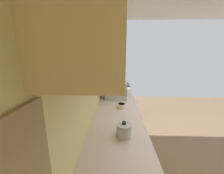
# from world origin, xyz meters

# --- Properties ---
(ground_plane) EXTENTS (6.82, 6.82, 0.00)m
(ground_plane) POSITION_xyz_m (0.00, 0.00, 0.00)
(ground_plane) COLOR brown
(wall_back) EXTENTS (4.38, 0.12, 2.65)m
(wall_back) POSITION_xyz_m (0.00, 1.70, 1.32)
(wall_back) COLOR #DECD81
(wall_back) RESTS_ON ground_plane
(counter_run) EXTENTS (3.51, 0.66, 0.89)m
(counter_run) POSITION_xyz_m (-0.37, 1.33, 0.45)
(counter_run) COLOR beige
(counter_run) RESTS_ON ground_plane
(upper_cabinets) EXTENTS (2.21, 0.33, 0.71)m
(upper_cabinets) POSITION_xyz_m (-0.37, 1.48, 1.92)
(upper_cabinets) COLOR beige
(oven_range) EXTENTS (0.58, 0.67, 1.07)m
(oven_range) POSITION_xyz_m (1.67, 1.31, 0.46)
(oven_range) COLOR black
(oven_range) RESTS_ON ground_plane
(microwave) EXTENTS (0.52, 0.40, 0.31)m
(microwave) POSITION_xyz_m (0.63, 1.35, 1.04)
(microwave) COLOR #B7BABF
(microwave) RESTS_ON counter_run
(bowl) EXTENTS (0.14, 0.14, 0.07)m
(bowl) POSITION_xyz_m (0.04, 1.26, 0.93)
(bowl) COLOR silver
(bowl) RESTS_ON counter_run
(kettle) EXTENTS (0.21, 0.15, 0.16)m
(kettle) POSITION_xyz_m (-0.69, 1.26, 0.96)
(kettle) COLOR #B7BABF
(kettle) RESTS_ON counter_run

